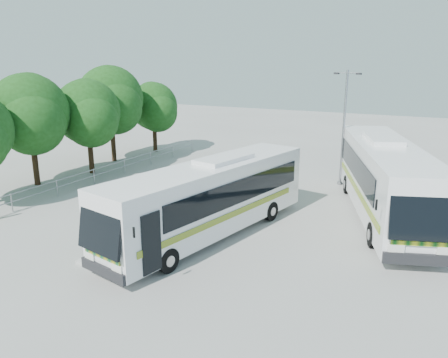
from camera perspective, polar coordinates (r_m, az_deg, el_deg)
The scene contains 10 objects.
ground at distance 21.09m, azimuth -2.15°, elevation -6.03°, with size 100.00×100.00×0.00m, color #A0A09B.
kerb_divider at distance 23.79m, azimuth -4.62°, elevation -3.37°, with size 0.40×16.00×0.15m, color #B2B2AD.
railing at distance 29.68m, azimuth -15.32°, elevation 1.22°, with size 0.06×22.00×1.00m.
tree_far_b at distance 29.33m, azimuth -23.98°, elevation 7.91°, with size 5.33×5.03×6.96m.
tree_far_c at distance 31.31m, azimuth -17.32°, elevation 8.34°, with size 4.97×4.69×6.49m.
tree_far_d at distance 34.76m, azimuth -14.53°, elevation 10.08°, with size 5.62×5.30×7.33m.
tree_far_e at distance 37.90m, azimuth -9.10°, elevation 9.35°, with size 4.54×4.28×5.92m.
coach_main at distance 19.32m, azimuth -1.84°, elevation -2.39°, with size 4.63×12.02×3.27m.
coach_adjacent at distance 23.25m, azimuth 20.23°, elevation 0.23°, with size 6.87×13.28×3.65m.
lamppost at distance 28.00m, azimuth 15.40°, elevation 7.05°, with size 1.72×0.57×7.11m.
Camera 1 is at (9.71, -17.09, 7.63)m, focal length 35.00 mm.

